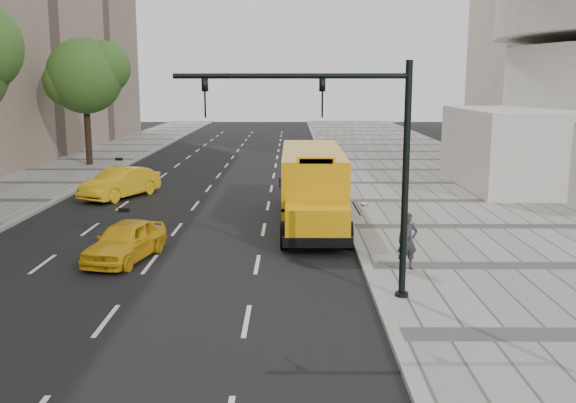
{
  "coord_description": "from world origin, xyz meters",
  "views": [
    {
      "loc": [
        3.61,
        -25.12,
        5.86
      ],
      "look_at": [
        3.5,
        -4.0,
        1.9
      ],
      "focal_mm": 40.0,
      "sensor_mm": 36.0,
      "label": 1
    }
  ],
  "objects_px": {
    "tree_c": "(86,75)",
    "traffic_signal": "(352,151)",
    "taxi_far": "(120,183)",
    "school_bus": "(312,179)",
    "pedestrian": "(407,241)",
    "taxi_near": "(125,241)"
  },
  "relations": [
    {
      "from": "tree_c",
      "to": "pedestrian",
      "type": "height_order",
      "value": "tree_c"
    },
    {
      "from": "taxi_far",
      "to": "taxi_near",
      "type": "bearing_deg",
      "value": -49.65
    },
    {
      "from": "school_bus",
      "to": "pedestrian",
      "type": "distance_m",
      "value": 8.36
    },
    {
      "from": "tree_c",
      "to": "taxi_far",
      "type": "xyz_separation_m",
      "value": [
        5.29,
        -12.23,
        -5.5
      ]
    },
    {
      "from": "pedestrian",
      "to": "traffic_signal",
      "type": "xyz_separation_m",
      "value": [
        -1.98,
        -2.52,
        3.04
      ]
    },
    {
      "from": "school_bus",
      "to": "taxi_far",
      "type": "relative_size",
      "value": 2.47
    },
    {
      "from": "tree_c",
      "to": "taxi_far",
      "type": "height_order",
      "value": "tree_c"
    },
    {
      "from": "school_bus",
      "to": "traffic_signal",
      "type": "height_order",
      "value": "traffic_signal"
    },
    {
      "from": "pedestrian",
      "to": "taxi_near",
      "type": "bearing_deg",
      "value": 155.97
    },
    {
      "from": "tree_c",
      "to": "taxi_far",
      "type": "distance_m",
      "value": 14.41
    },
    {
      "from": "school_bus",
      "to": "pedestrian",
      "type": "bearing_deg",
      "value": -71.27
    },
    {
      "from": "tree_c",
      "to": "taxi_near",
      "type": "bearing_deg",
      "value": -70.35
    },
    {
      "from": "tree_c",
      "to": "pedestrian",
      "type": "distance_m",
      "value": 31.28
    },
    {
      "from": "tree_c",
      "to": "traffic_signal",
      "type": "xyz_separation_m",
      "value": [
        15.59,
        -27.85,
        -2.18
      ]
    },
    {
      "from": "taxi_far",
      "to": "school_bus",
      "type": "bearing_deg",
      "value": -3.69
    },
    {
      "from": "taxi_near",
      "to": "traffic_signal",
      "type": "relative_size",
      "value": 0.61
    },
    {
      "from": "taxi_near",
      "to": "tree_c",
      "type": "bearing_deg",
      "value": 122.35
    },
    {
      "from": "taxi_far",
      "to": "traffic_signal",
      "type": "height_order",
      "value": "traffic_signal"
    },
    {
      "from": "tree_c",
      "to": "school_bus",
      "type": "xyz_separation_m",
      "value": [
        14.9,
        -17.45,
        -4.51
      ]
    },
    {
      "from": "school_bus",
      "to": "traffic_signal",
      "type": "xyz_separation_m",
      "value": [
        0.69,
        -10.4,
        2.33
      ]
    },
    {
      "from": "pedestrian",
      "to": "traffic_signal",
      "type": "distance_m",
      "value": 4.42
    },
    {
      "from": "taxi_near",
      "to": "pedestrian",
      "type": "distance_m",
      "value": 9.2
    }
  ]
}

